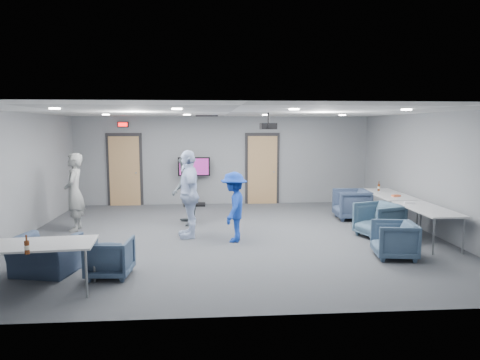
{
  "coord_description": "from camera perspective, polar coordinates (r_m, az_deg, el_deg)",
  "views": [
    {
      "loc": [
        -0.49,
        -9.15,
        2.39
      ],
      "look_at": [
        0.23,
        0.34,
        1.2
      ],
      "focal_mm": 32.0,
      "sensor_mm": 36.0,
      "label": 1
    }
  ],
  "objects": [
    {
      "name": "floor",
      "position": [
        9.47,
        -1.24,
        -7.49
      ],
      "size": [
        9.0,
        9.0,
        0.0
      ],
      "primitive_type": "plane",
      "color": "#3C3F44",
      "rests_on": "ground"
    },
    {
      "name": "ceiling",
      "position": [
        9.16,
        -1.29,
        9.07
      ],
      "size": [
        9.0,
        9.0,
        0.0
      ],
      "primitive_type": "plane",
      "rotation": [
        3.14,
        0.0,
        0.0
      ],
      "color": "white",
      "rests_on": "wall_back"
    },
    {
      "name": "wall_back",
      "position": [
        13.2,
        -2.21,
        2.61
      ],
      "size": [
        9.0,
        0.02,
        2.7
      ],
      "primitive_type": "cube",
      "color": "gray",
      "rests_on": "floor"
    },
    {
      "name": "wall_front",
      "position": [
        5.27,
        1.08,
        -4.26
      ],
      "size": [
        9.0,
        0.02,
        2.7
      ],
      "primitive_type": "cube",
      "color": "gray",
      "rests_on": "floor"
    },
    {
      "name": "wall_left",
      "position": [
        10.04,
        -27.85,
        0.36
      ],
      "size": [
        0.02,
        8.0,
        2.7
      ],
      "primitive_type": "cube",
      "color": "gray",
      "rests_on": "floor"
    },
    {
      "name": "wall_right",
      "position": [
        10.47,
        24.15,
        0.81
      ],
      "size": [
        0.02,
        8.0,
        2.7
      ],
      "primitive_type": "cube",
      "color": "gray",
      "rests_on": "floor"
    },
    {
      "name": "door_left",
      "position": [
        13.4,
        -15.12,
        1.23
      ],
      "size": [
        1.06,
        0.17,
        2.24
      ],
      "color": "black",
      "rests_on": "wall_back"
    },
    {
      "name": "door_right",
      "position": [
        13.28,
        2.99,
        1.41
      ],
      "size": [
        1.06,
        0.17,
        2.24
      ],
      "color": "black",
      "rests_on": "wall_back"
    },
    {
      "name": "exit_sign",
      "position": [
        13.32,
        -15.33,
        7.15
      ],
      "size": [
        0.32,
        0.08,
        0.16
      ],
      "color": "black",
      "rests_on": "wall_back"
    },
    {
      "name": "hvac_diffuser",
      "position": [
        11.95,
        -4.44,
        8.53
      ],
      "size": [
        0.6,
        0.6,
        0.03
      ],
      "primitive_type": "cube",
      "color": "black",
      "rests_on": "ceiling"
    },
    {
      "name": "downlights",
      "position": [
        9.16,
        -1.29,
        8.97
      ],
      "size": [
        6.18,
        3.78,
        0.02
      ],
      "color": "white",
      "rests_on": "ceiling"
    },
    {
      "name": "person_a",
      "position": [
        10.51,
        -21.22,
        -1.53
      ],
      "size": [
        0.49,
        0.69,
        1.79
      ],
      "primitive_type": "imported",
      "rotation": [
        0.0,
        0.0,
        -1.47
      ],
      "color": "gray",
      "rests_on": "floor"
    },
    {
      "name": "person_b",
      "position": [
        10.47,
        -7.26,
        -1.44
      ],
      "size": [
        0.81,
        0.94,
        1.68
      ],
      "primitive_type": "imported",
      "rotation": [
        0.0,
        0.0,
        -1.34
      ],
      "color": "#4E575E",
      "rests_on": "floor"
    },
    {
      "name": "person_c",
      "position": [
        9.29,
        -6.85,
        -1.86
      ],
      "size": [
        0.64,
        1.17,
        1.89
      ],
      "primitive_type": "imported",
      "rotation": [
        0.0,
        0.0,
        -1.4
      ],
      "color": "silver",
      "rests_on": "floor"
    },
    {
      "name": "person_d",
      "position": [
        8.91,
        -0.82,
        -3.6
      ],
      "size": [
        0.75,
        1.05,
        1.46
      ],
      "primitive_type": "imported",
      "rotation": [
        0.0,
        0.0,
        -1.81
      ],
      "color": "#1A3DAB",
      "rests_on": "floor"
    },
    {
      "name": "chair_right_a",
      "position": [
        11.46,
        14.65,
        -3.15
      ],
      "size": [
        0.9,
        0.88,
        0.78
      ],
      "primitive_type": "imported",
      "rotation": [
        0.0,
        0.0,
        -1.63
      ],
      "color": "#36445D",
      "rests_on": "floor"
    },
    {
      "name": "chair_right_b",
      "position": [
        9.75,
        18.03,
        -5.14
      ],
      "size": [
        1.05,
        1.04,
        0.76
      ],
      "primitive_type": "imported",
      "rotation": [
        0.0,
        0.0,
        -1.23
      ],
      "color": "#3C5468",
      "rests_on": "floor"
    },
    {
      "name": "chair_right_c",
      "position": [
        8.38,
        19.87,
        -7.51
      ],
      "size": [
        0.84,
        0.82,
        0.67
      ],
      "primitive_type": "imported",
      "rotation": [
        0.0,
        0.0,
        -1.73
      ],
      "color": "#3E546C",
      "rests_on": "floor"
    },
    {
      "name": "chair_front_a",
      "position": [
        7.26,
        -16.94,
        -9.84
      ],
      "size": [
        0.71,
        0.73,
        0.62
      ],
      "primitive_type": "imported",
      "rotation": [
        0.0,
        0.0,
        3.07
      ],
      "color": "#394A62",
      "rests_on": "floor"
    },
    {
      "name": "chair_front_b",
      "position": [
        7.74,
        -24.66,
        -9.12
      ],
      "size": [
        1.12,
        1.03,
        0.62
      ],
      "primitive_type": "imported",
      "rotation": [
        0.0,
        0.0,
        2.92
      ],
      "color": "#334159",
      "rests_on": "floor"
    },
    {
      "name": "table_right_a",
      "position": [
        11.27,
        19.2,
        -1.95
      ],
      "size": [
        0.79,
        1.9,
        0.73
      ],
      "rotation": [
        0.0,
        0.0,
        1.57
      ],
      "color": "#A7A9AB",
      "rests_on": "floor"
    },
    {
      "name": "table_right_b",
      "position": [
        9.59,
        23.71,
        -3.72
      ],
      "size": [
        0.74,
        1.78,
        0.73
      ],
      "rotation": [
        0.0,
        0.0,
        1.57
      ],
      "color": "#A7A9AB",
      "rests_on": "floor"
    },
    {
      "name": "table_front_left",
      "position": [
        6.88,
        -26.54,
        -7.97
      ],
      "size": [
        1.93,
        0.94,
        0.73
      ],
      "rotation": [
        0.0,
        0.0,
        0.09
      ],
      "color": "#A7A9AB",
      "rests_on": "floor"
    },
    {
      "name": "bottle_front",
      "position": [
        6.32,
        -26.54,
        -8.0
      ],
      "size": [
        0.07,
        0.07,
        0.26
      ],
      "color": "#59270F",
      "rests_on": "table_front_left"
    },
    {
      "name": "bottle_right",
      "position": [
        11.66,
        18.02,
        -0.94
      ],
      "size": [
        0.07,
        0.07,
        0.25
      ],
      "color": "#59270F",
      "rests_on": "table_right_a"
    },
    {
      "name": "snack_box",
      "position": [
        10.88,
        20.08,
        -1.97
      ],
      "size": [
        0.21,
        0.16,
        0.04
      ],
      "primitive_type": "cube",
      "rotation": [
        0.0,
        0.0,
        0.21
      ],
      "color": "#DE6037",
      "rests_on": "table_right_a"
    },
    {
      "name": "wrapper",
      "position": [
        9.98,
        21.68,
        -2.82
      ],
      "size": [
        0.23,
        0.19,
        0.05
      ],
      "primitive_type": "cube",
      "rotation": [
        0.0,
        0.0,
        -0.28
      ],
      "color": "silver",
      "rests_on": "table_right_b"
    },
    {
      "name": "tv_stand",
      "position": [
        12.99,
        -6.13,
        0.23
      ],
      "size": [
        0.96,
        0.46,
        1.48
      ],
      "color": "black",
      "rests_on": "floor"
    },
    {
      "name": "projector",
      "position": [
        9.36,
        3.8,
        7.21
      ],
      "size": [
        0.35,
        0.34,
        0.36
      ],
      "rotation": [
        0.0,
        0.0,
        0.04
      ],
      "color": "black",
      "rests_on": "ceiling"
    }
  ]
}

